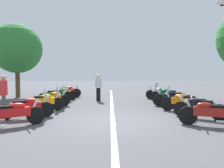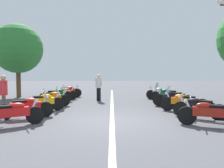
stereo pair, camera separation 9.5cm
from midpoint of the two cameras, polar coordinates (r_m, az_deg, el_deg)
The scene contains 18 objects.
ground_plane at distance 7.90m, azimuth 0.37°, elevation -10.14°, with size 80.00×80.00×0.00m, color #4C4C51.
lane_centre_stripe at distance 11.80m, azimuth 0.23°, elevation -5.73°, with size 19.54×0.16×0.01m, color beige.
motorcycle_left_row_0 at distance 7.75m, azimuth -25.63°, elevation -7.28°, with size 1.21×1.94×0.99m.
motorcycle_left_row_1 at distance 8.90m, azimuth -22.19°, elevation -5.84°, with size 1.01×2.01×1.20m.
motorcycle_left_row_2 at distance 10.27m, azimuth -18.23°, elevation -4.60°, with size 0.96×1.96×1.21m.
motorcycle_left_row_3 at distance 11.46m, azimuth -16.02°, elevation -3.81°, with size 0.87×1.91×1.20m.
motorcycle_left_row_4 at distance 12.98m, azimuth -14.86°, elevation -2.98°, with size 1.14×1.83×1.02m.
motorcycle_left_row_5 at distance 14.13m, azimuth -13.25°, elevation -2.55°, with size 1.10×1.85×0.99m.
motorcycle_left_row_6 at distance 15.59m, azimuth -11.91°, elevation -1.98°, with size 0.92×1.99×1.00m.
motorcycle_right_row_0 at distance 7.75m, azimuth 25.54°, elevation -7.25°, with size 0.97×1.99×1.00m.
motorcycle_right_row_1 at distance 8.90m, azimuth 23.08°, elevation -5.91°, with size 1.23×1.78×1.00m.
motorcycle_right_row_2 at distance 10.13m, azimuth 19.39°, elevation -4.67°, with size 1.18×1.99×1.22m.
motorcycle_right_row_3 at distance 11.43m, azimuth 16.70°, elevation -3.80°, with size 1.01×2.05×1.02m.
motorcycle_right_row_4 at distance 13.01m, azimuth 15.22°, elevation -2.92°, with size 1.27×1.87×1.23m.
motorcycle_right_row_5 at distance 14.26m, azimuth 13.58°, elevation -2.47°, with size 1.28×1.88×1.00m.
bystander_1 at distance 10.02m, azimuth -27.47°, elevation -1.83°, with size 0.49×0.32×1.72m.
bystander_2 at distance 13.35m, azimuth -3.50°, elevation -0.39°, with size 0.36×0.44×1.71m.
roadside_tree_0 at distance 16.96m, azimuth -24.38°, elevation 8.81°, with size 3.61×3.61×5.41m.
Camera 2 is at (-7.69, 0.01, 1.80)m, focal length 33.19 mm.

